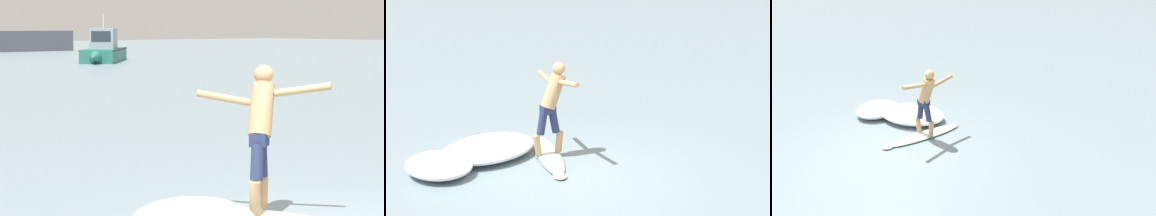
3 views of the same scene
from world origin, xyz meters
TOP-DOWN VIEW (x-y plane):
  - ground_plane at (0.00, 0.00)m, footprint 200.00×200.00m
  - surfboard at (-0.47, 0.76)m, footprint 1.13×2.25m
  - surfer at (-0.40, 0.85)m, footprint 0.99×1.44m
  - wave_foam_at_tail at (-1.63, 0.68)m, footprint 2.31×2.34m
  - wave_foam_at_nose at (-2.31, -0.24)m, footprint 1.76×1.74m

SIDE VIEW (x-z plane):
  - ground_plane at x=0.00m, z-range 0.00..0.00m
  - surfboard at x=-0.47m, z-range -0.07..0.14m
  - wave_foam_at_nose at x=-2.31m, z-range 0.00..0.33m
  - wave_foam_at_tail at x=-1.63m, z-range 0.00..0.34m
  - surfer at x=-0.40m, z-range 0.24..2.00m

